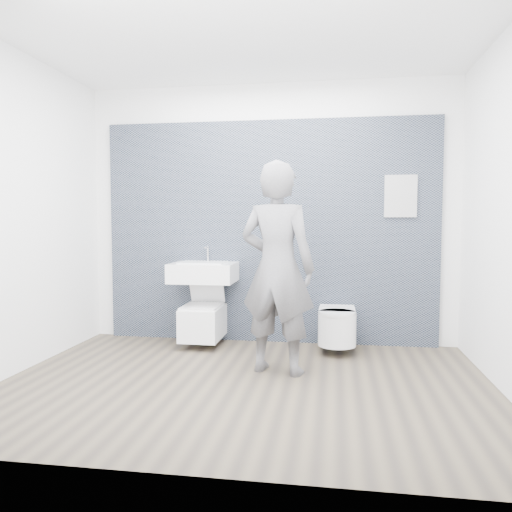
% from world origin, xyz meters
% --- Properties ---
extents(ground, '(4.00, 4.00, 0.00)m').
position_xyz_m(ground, '(0.00, 0.00, 0.00)').
color(ground, '#4F4534').
rests_on(ground, ground).
extents(room_shell, '(4.00, 4.00, 4.00)m').
position_xyz_m(room_shell, '(0.00, 0.00, 1.74)').
color(room_shell, white).
rests_on(room_shell, ground).
extents(tile_wall, '(3.60, 0.06, 2.40)m').
position_xyz_m(tile_wall, '(0.00, 1.47, 0.00)').
color(tile_wall, black).
rests_on(tile_wall, ground).
extents(washbasin, '(0.68, 0.51, 0.51)m').
position_xyz_m(washbasin, '(-0.66, 1.19, 0.78)').
color(washbasin, white).
rests_on(washbasin, ground).
extents(toilet_square, '(0.40, 0.58, 0.75)m').
position_xyz_m(toilet_square, '(-0.66, 1.16, 0.27)').
color(toilet_square, white).
rests_on(toilet_square, ground).
extents(toilet_rounded, '(0.38, 0.63, 0.34)m').
position_xyz_m(toilet_rounded, '(0.75, 1.12, 0.26)').
color(toilet_rounded, white).
rests_on(toilet_rounded, ground).
extents(info_placard, '(0.33, 0.03, 0.43)m').
position_xyz_m(info_placard, '(1.38, 1.43, 0.00)').
color(info_placard, silver).
rests_on(info_placard, ground).
extents(visitor, '(0.75, 0.58, 1.83)m').
position_xyz_m(visitor, '(0.23, 0.35, 0.91)').
color(visitor, slate).
rests_on(visitor, ground).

